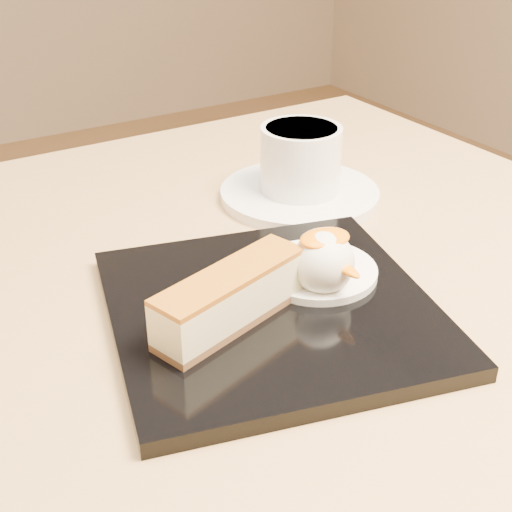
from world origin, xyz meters
TOP-DOWN VIEW (x-y plane):
  - table at (0.00, 0.00)m, footprint 0.80×0.80m
  - dessert_plate at (0.02, 0.00)m, footprint 0.27×0.27m
  - cheesecake at (-0.02, -0.00)m, footprint 0.12×0.06m
  - cream_smear at (0.07, 0.02)m, footprint 0.09×0.09m
  - ice_cream_scoop at (0.06, -0.00)m, footprint 0.04×0.04m
  - mango_sauce at (0.06, -0.00)m, footprint 0.04×0.03m
  - mint_sprig at (0.04, 0.04)m, footprint 0.03×0.02m
  - saucer at (0.15, 0.15)m, footprint 0.15×0.15m
  - coffee_cup at (0.15, 0.16)m, footprint 0.10×0.08m

SIDE VIEW (x-z plane):
  - table at x=0.00m, z-range 0.20..0.92m
  - saucer at x=0.15m, z-range 0.72..0.73m
  - dessert_plate at x=0.02m, z-range 0.72..0.73m
  - cream_smear at x=0.07m, z-range 0.73..0.74m
  - mint_sprig at x=0.04m, z-range 0.74..0.74m
  - cheesecake at x=-0.02m, z-range 0.73..0.77m
  - ice_cream_scoop at x=0.06m, z-range 0.73..0.78m
  - coffee_cup at x=0.15m, z-range 0.73..0.79m
  - mango_sauce at x=0.06m, z-range 0.77..0.78m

